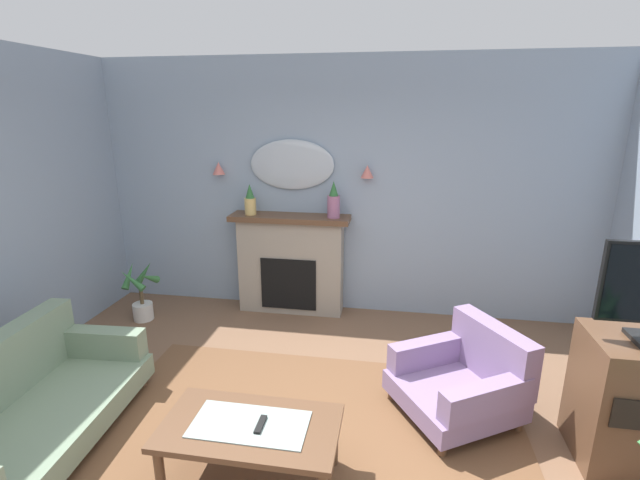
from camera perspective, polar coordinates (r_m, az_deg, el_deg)
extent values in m
cube|color=brown|center=(3.41, -2.96, -27.56)|extent=(6.61, 6.20, 0.10)
cube|color=#8C9EB2|center=(5.16, 3.20, 6.44)|extent=(6.61, 0.10, 2.88)
cube|color=brown|center=(3.51, -2.20, -24.69)|extent=(3.20, 2.40, 0.01)
cube|color=gray|center=(5.28, -3.68, -3.31)|extent=(1.20, 0.28, 1.10)
cube|color=black|center=(5.25, -3.89, -5.42)|extent=(0.64, 0.12, 0.60)
cube|color=brown|center=(5.10, -3.84, 2.78)|extent=(1.36, 0.36, 0.06)
cylinder|color=tan|center=(5.17, -8.79, 4.23)|extent=(0.13, 0.13, 0.19)
cone|color=#2D6633|center=(5.14, -8.87, 6.13)|extent=(0.10, 0.10, 0.16)
cylinder|color=#9E6084|center=(4.95, 1.72, 4.22)|extent=(0.14, 0.14, 0.24)
cone|color=#2D6633|center=(4.91, 1.74, 6.53)|extent=(0.10, 0.10, 0.16)
ellipsoid|color=#B2BCC6|center=(5.14, -3.58, 9.47)|extent=(0.96, 0.06, 0.56)
cone|color=#D17066|center=(5.35, -12.69, 8.84)|extent=(0.14, 0.14, 0.14)
cone|color=#D17066|center=(4.97, 6.00, 8.61)|extent=(0.14, 0.14, 0.14)
cube|color=brown|center=(3.04, -8.83, -22.36)|extent=(1.10, 0.60, 0.04)
cube|color=#8C9E99|center=(3.03, -8.86, -22.00)|extent=(0.72, 0.36, 0.01)
cylinder|color=brown|center=(3.18, -19.54, -26.29)|extent=(0.06, 0.06, 0.40)
cylinder|color=brown|center=(3.51, -15.55, -21.40)|extent=(0.06, 0.06, 0.40)
cylinder|color=brown|center=(3.27, 1.75, -23.90)|extent=(0.06, 0.06, 0.40)
cube|color=black|center=(3.00, -7.52, -22.14)|extent=(0.04, 0.16, 0.02)
cube|color=gray|center=(3.92, -31.82, -19.20)|extent=(0.94, 1.75, 0.18)
cube|color=gray|center=(4.35, -26.00, -11.56)|extent=(0.76, 0.21, 0.24)
cylinder|color=brown|center=(4.35, -21.53, -16.29)|extent=(0.07, 0.07, 0.10)
cylinder|color=brown|center=(4.69, -29.18, -14.85)|extent=(0.07, 0.07, 0.10)
cube|color=gray|center=(3.84, 16.47, -18.23)|extent=(1.10, 1.10, 0.16)
cube|color=gray|center=(3.88, 20.91, -13.00)|extent=(0.55, 0.77, 0.45)
cube|color=gray|center=(3.96, 13.62, -13.57)|extent=(0.69, 0.49, 0.22)
cube|color=gray|center=(3.52, 20.27, -18.29)|extent=(0.69, 0.49, 0.22)
cylinder|color=brown|center=(3.97, 9.05, -18.69)|extent=(0.06, 0.06, 0.10)
cylinder|color=brown|center=(3.53, 15.18, -24.22)|extent=(0.06, 0.06, 0.10)
cylinder|color=brown|center=(4.31, 17.19, -16.20)|extent=(0.06, 0.06, 0.10)
cylinder|color=brown|center=(3.91, 23.78, -20.64)|extent=(0.06, 0.06, 0.10)
cylinder|color=silver|center=(5.57, -21.43, -8.40)|extent=(0.22, 0.22, 0.19)
cylinder|color=brown|center=(5.50, -21.65, -6.50)|extent=(0.04, 0.04, 0.21)
cone|color=#38753D|center=(5.34, -20.85, -4.45)|extent=(0.12, 0.32, 0.22)
cone|color=#38753D|center=(5.52, -21.31, -3.85)|extent=(0.25, 0.10, 0.30)
cone|color=#38753D|center=(5.48, -23.00, -4.17)|extent=(0.08, 0.26, 0.29)
cone|color=#38753D|center=(5.32, -22.64, -4.72)|extent=(0.30, 0.10, 0.25)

